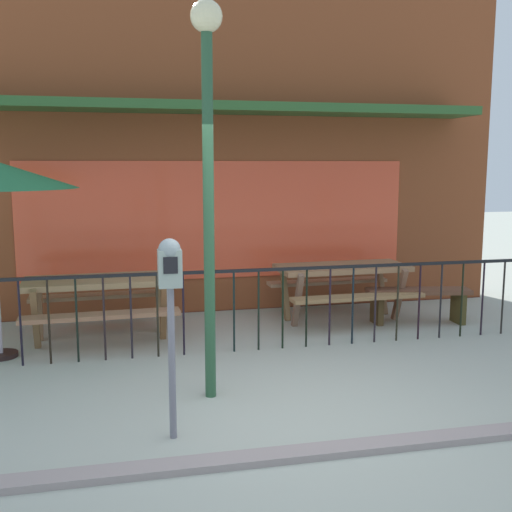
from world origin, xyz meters
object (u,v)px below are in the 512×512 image
parking_meter_near (170,286)px  patio_bench (418,298)px  street_lamp (208,142)px  picnic_table_right (342,277)px  picnic_table_left (100,291)px

parking_meter_near → patio_bench: bearing=38.4°
patio_bench → street_lamp: bearing=-147.4°
picnic_table_right → street_lamp: (-2.19, -2.41, 1.74)m
patio_bench → parking_meter_near: bearing=-141.6°
patio_bench → parking_meter_near: (-3.56, -2.82, 0.88)m
picnic_table_left → patio_bench: 4.20m
picnic_table_right → parking_meter_near: size_ratio=1.15×
picnic_table_left → street_lamp: bearing=-63.7°
picnic_table_left → picnic_table_right: same height
picnic_table_left → picnic_table_right: size_ratio=1.01×
parking_meter_near → street_lamp: bearing=62.7°
parking_meter_near → street_lamp: (0.42, 0.81, 1.12)m
parking_meter_near → street_lamp: street_lamp is taller
picnic_table_right → picnic_table_left: bearing=-175.1°
patio_bench → picnic_table_left: bearing=178.4°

